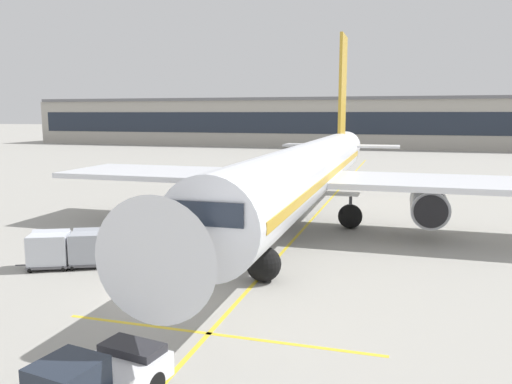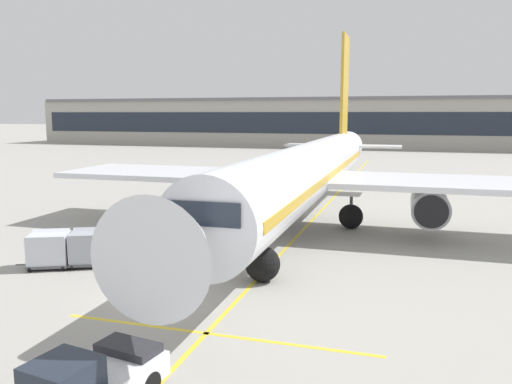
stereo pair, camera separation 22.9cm
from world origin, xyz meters
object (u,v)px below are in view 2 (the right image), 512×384
object	(u,v)px
ground_crew_by_loader	(185,254)
safety_cone_wingtip	(231,220)
ground_crew_by_carts	(169,242)
safety_cone_nose_mark	(219,221)
baggage_cart_lead	(147,244)
baggage_cart_third	(49,248)
belt_loader	(215,238)
parked_airplane	(309,172)
baggage_cart_second	(90,247)
safety_cone_engine_keepout	(179,234)

from	to	relation	value
ground_crew_by_loader	safety_cone_wingtip	world-z (taller)	ground_crew_by_loader
ground_crew_by_carts	safety_cone_nose_mark	distance (m)	8.50
baggage_cart_lead	baggage_cart_third	distance (m)	4.88
baggage_cart_lead	ground_crew_by_carts	world-z (taller)	baggage_cart_lead
baggage_cart_lead	safety_cone_wingtip	xyz separation A→B (m)	(1.02, 10.38, -0.70)
belt_loader	ground_crew_by_carts	size ratio (longest dim) A/B	3.07
parked_airplane	safety_cone_wingtip	world-z (taller)	parked_airplane
baggage_cart_third	ground_crew_by_carts	size ratio (longest dim) A/B	1.61
parked_airplane	ground_crew_by_carts	world-z (taller)	parked_airplane
ground_crew_by_loader	safety_cone_wingtip	bearing A→B (deg)	98.44
ground_crew_by_carts	belt_loader	bearing A→B (deg)	52.57
belt_loader	baggage_cart_lead	world-z (taller)	belt_loader
parked_airplane	safety_cone_wingtip	size ratio (longest dim) A/B	72.57
parked_airplane	baggage_cart_second	xyz separation A→B (m)	(-9.17, -11.68, -2.93)
ground_crew_by_loader	baggage_cart_second	bearing A→B (deg)	-178.42
baggage_cart_third	baggage_cart_lead	bearing A→B (deg)	26.03
baggage_cart_lead	safety_cone_nose_mark	xyz separation A→B (m)	(0.54, 9.24, -0.62)
baggage_cart_lead	safety_cone_engine_keepout	bearing A→B (deg)	96.60
baggage_cart_third	baggage_cart_second	bearing A→B (deg)	26.19
baggage_cart_lead	safety_cone_engine_keepout	world-z (taller)	baggage_cart_lead
ground_crew_by_carts	safety_cone_engine_keepout	size ratio (longest dim) A/B	2.59
baggage_cart_second	ground_crew_by_carts	world-z (taller)	baggage_cart_second
baggage_cart_second	ground_crew_by_loader	world-z (taller)	baggage_cart_second
belt_loader	ground_crew_by_loader	distance (m)	4.18
ground_crew_by_carts	parked_airplane	bearing A→B (deg)	59.46
belt_loader	safety_cone_engine_keepout	distance (m)	3.93
baggage_cart_second	safety_cone_wingtip	size ratio (longest dim) A/B	4.51
belt_loader	baggage_cart_second	distance (m)	6.79
belt_loader	baggage_cart_lead	xyz separation A→B (m)	(-2.66, -3.07, 0.19)
safety_cone_engine_keepout	safety_cone_wingtip	size ratio (longest dim) A/B	1.08
ground_crew_by_carts	ground_crew_by_loader	bearing A→B (deg)	-45.73
parked_airplane	ground_crew_by_loader	bearing A→B (deg)	-108.55
baggage_cart_second	parked_airplane	bearing A→B (deg)	51.86
parked_airplane	safety_cone_engine_keepout	xyz separation A→B (m)	(-7.20, -5.21, -3.60)
baggage_cart_lead	baggage_cart_third	xyz separation A→B (m)	(-4.38, -2.14, 0.00)
baggage_cart_lead	safety_cone_wingtip	bearing A→B (deg)	84.39
ground_crew_by_loader	baggage_cart_third	bearing A→B (deg)	-171.71
ground_crew_by_loader	ground_crew_by_carts	xyz separation A→B (m)	(-1.83, 1.87, 0.00)
parked_airplane	safety_cone_engine_keepout	world-z (taller)	parked_airplane
ground_crew_by_loader	ground_crew_by_carts	world-z (taller)	same
ground_crew_by_carts	safety_cone_engine_keepout	world-z (taller)	ground_crew_by_carts
belt_loader	safety_cone_wingtip	size ratio (longest dim) A/B	8.59
baggage_cart_second	safety_cone_nose_mark	size ratio (longest dim) A/B	3.58
belt_loader	baggage_cart_third	xyz separation A→B (m)	(-7.04, -5.21, 0.19)
parked_airplane	ground_crew_by_carts	size ratio (longest dim) A/B	25.91
ground_crew_by_loader	safety_cone_wingtip	distance (m)	11.63
ground_crew_by_loader	safety_cone_engine_keepout	xyz separation A→B (m)	(-3.33, 6.32, -0.67)
parked_airplane	belt_loader	xyz separation A→B (m)	(-3.94, -7.36, -3.12)
safety_cone_nose_mark	baggage_cart_third	bearing A→B (deg)	-113.37
safety_cone_wingtip	ground_crew_by_carts	bearing A→B (deg)	-90.74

